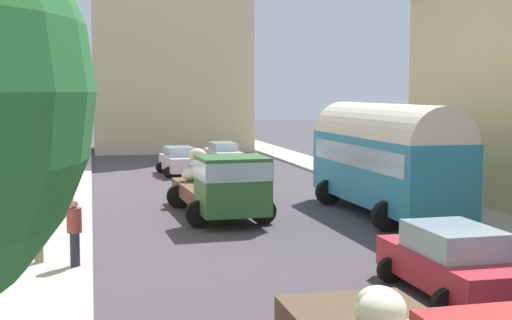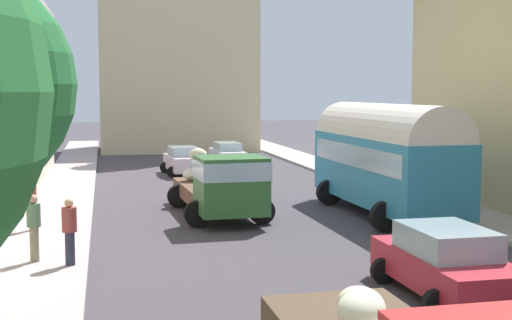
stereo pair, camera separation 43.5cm
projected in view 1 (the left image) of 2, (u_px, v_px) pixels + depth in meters
ground_plane at (239, 199)px, 29.36m from camera, size 154.00×154.00×0.00m
sidewalk_left at (60, 204)px, 27.69m from camera, size 2.50×70.00×0.14m
sidewalk_right at (399, 192)px, 31.01m from camera, size 2.50×70.00×0.14m
distant_church at (171, 52)px, 52.71m from camera, size 11.54×7.21×21.90m
parked_bus_1 at (385, 154)px, 25.38m from camera, size 3.39×8.95×4.09m
cargo_truck_1 at (223, 184)px, 24.65m from camera, size 3.30×6.97×2.36m
car_0 at (213, 185)px, 28.15m from camera, size 2.49×4.31×1.57m
car_1 at (179, 161)px, 37.85m from camera, size 2.36×3.93×1.53m
car_2 at (453, 261)px, 15.44m from camera, size 2.41×4.32×1.57m
car_3 at (223, 155)px, 41.57m from camera, size 2.20×4.37×1.49m
pedestrian_0 at (33, 202)px, 21.96m from camera, size 0.43×0.43×1.82m
pedestrian_2 at (38, 226)px, 17.91m from camera, size 0.39×0.39×1.89m
pedestrian_3 at (74, 230)px, 17.54m from camera, size 0.49×0.49×1.84m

